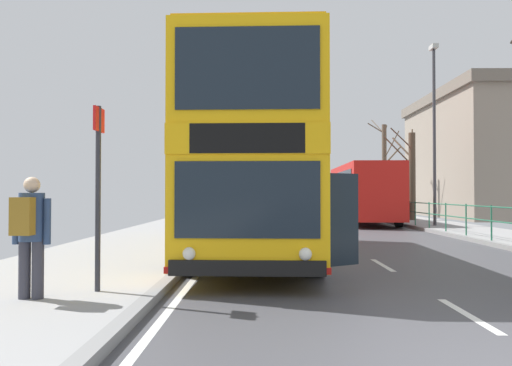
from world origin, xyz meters
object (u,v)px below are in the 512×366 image
at_px(background_bus_far_lane, 363,192).
at_px(background_building_00, 509,155).
at_px(bus_stop_sign_near, 98,177).
at_px(bare_tree_far_00, 412,174).
at_px(street_lamp_far_side, 434,121).
at_px(bare_tree_far_01, 385,167).
at_px(double_decker_bus_main, 259,165).
at_px(pedestrian_with_backpack, 30,228).

height_order(background_bus_far_lane, background_building_00, background_building_00).
distance_m(bus_stop_sign_near, bare_tree_far_00, 24.08).
xyz_separation_m(street_lamp_far_side, bare_tree_far_01, (0.63, 12.39, -1.46)).
relative_size(bus_stop_sign_near, background_building_00, 0.19).
distance_m(double_decker_bus_main, bare_tree_far_01, 24.77).
xyz_separation_m(pedestrian_with_backpack, bare_tree_far_00, (11.56, 22.10, 1.59)).
xyz_separation_m(bare_tree_far_00, background_building_00, (8.75, 7.01, 1.61)).
distance_m(bus_stop_sign_near, background_building_00, 34.67).
bearing_deg(double_decker_bus_main, bus_stop_sign_near, -113.04).
distance_m(bare_tree_far_00, background_building_00, 11.33).
bearing_deg(bus_stop_sign_near, background_building_00, 55.54).
relative_size(pedestrian_with_backpack, street_lamp_far_side, 0.20).
relative_size(double_decker_bus_main, pedestrian_with_backpack, 6.52).
bearing_deg(pedestrian_with_backpack, bus_stop_sign_near, 39.23).
xyz_separation_m(bus_stop_sign_near, bare_tree_far_01, (11.03, 28.76, 1.64)).
xyz_separation_m(background_bus_far_lane, bus_stop_sign_near, (-7.87, -20.12, 0.15)).
bearing_deg(pedestrian_with_backpack, street_lamp_far_side, 56.70).
xyz_separation_m(double_decker_bus_main, background_bus_far_lane, (5.50, 14.54, -0.64)).
xyz_separation_m(double_decker_bus_main, background_building_00, (17.19, 22.93, 1.98)).
bearing_deg(background_building_00, street_lamp_far_side, -127.04).
bearing_deg(bare_tree_far_01, street_lamp_far_side, -92.89).
bearing_deg(background_bus_far_lane, background_building_00, 35.63).
bearing_deg(background_building_00, bare_tree_far_01, 178.33).
relative_size(bus_stop_sign_near, street_lamp_far_side, 0.33).
bearing_deg(bare_tree_far_00, bare_tree_far_01, 88.32).
bearing_deg(pedestrian_with_backpack, background_building_00, 55.10).
bearing_deg(bus_stop_sign_near, pedestrian_with_backpack, -140.77).
relative_size(double_decker_bus_main, background_bus_far_lane, 1.16).
xyz_separation_m(pedestrian_with_backpack, street_lamp_far_side, (11.15, 16.98, 3.81)).
distance_m(double_decker_bus_main, background_bus_far_lane, 15.56).
distance_m(background_bus_far_lane, street_lamp_far_side, 5.57).
bearing_deg(bare_tree_far_00, bus_stop_sign_near, -116.72).
xyz_separation_m(pedestrian_with_backpack, bare_tree_far_01, (11.77, 29.37, 2.35)).
xyz_separation_m(background_bus_far_lane, pedestrian_with_backpack, (-8.61, -20.73, -0.57)).
height_order(bus_stop_sign_near, background_building_00, background_building_00).
bearing_deg(street_lamp_far_side, bus_stop_sign_near, -122.44).
relative_size(bare_tree_far_00, bare_tree_far_01, 0.75).
height_order(background_bus_far_lane, bus_stop_sign_near, background_bus_far_lane).
relative_size(background_bus_far_lane, pedestrian_with_backpack, 5.62).
xyz_separation_m(bare_tree_far_01, background_building_00, (8.54, -0.25, 0.85)).
bearing_deg(background_bus_far_lane, bare_tree_far_01, 69.89).
bearing_deg(bare_tree_far_00, street_lamp_far_side, -94.60).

